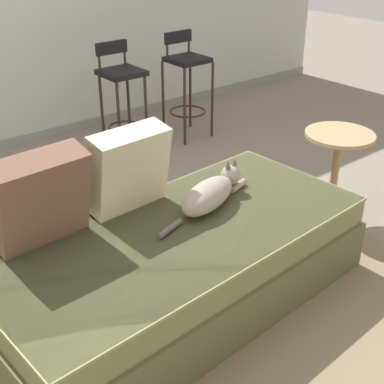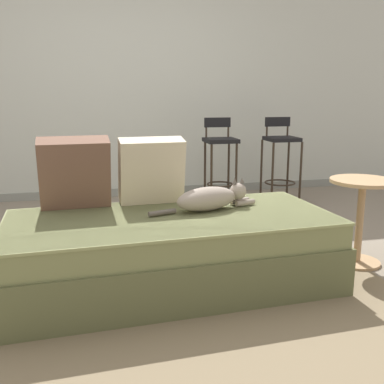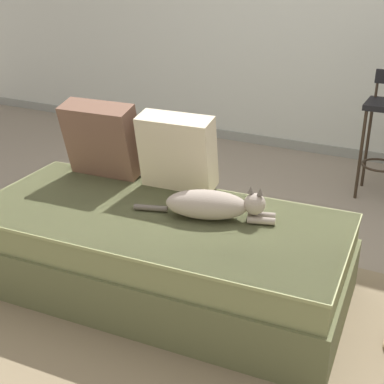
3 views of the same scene
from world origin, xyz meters
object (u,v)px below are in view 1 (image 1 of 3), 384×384
object	(u,v)px
bar_stool_near_window	(121,88)
side_table	(336,164)
couch	(182,266)
cat	(211,193)
bar_stool_by_doorway	(186,77)
throw_pillow_corner	(40,199)
throw_pillow_middle	(128,169)

from	to	relation	value
bar_stool_near_window	side_table	size ratio (longest dim) A/B	1.54
couch	side_table	xyz separation A→B (m)	(1.34, 0.08, 0.16)
side_table	cat	bearing A→B (deg)	179.28
cat	bar_stool_by_doorway	distance (m)	2.17
bar_stool_near_window	bar_stool_by_doorway	distance (m)	0.67
throw_pillow_corner	cat	distance (m)	0.88
couch	throw_pillow_corner	xyz separation A→B (m)	(-0.56, 0.32, 0.45)
throw_pillow_corner	cat	size ratio (longest dim) A/B	0.63
cat	side_table	size ratio (longest dim) A/B	1.21
bar_stool_near_window	couch	bearing A→B (deg)	-114.38
bar_stool_near_window	throw_pillow_corner	bearing A→B (deg)	-132.40
couch	cat	world-z (taller)	cat
bar_stool_near_window	side_table	world-z (taller)	bar_stool_near_window
couch	bar_stool_near_window	distance (m)	2.08
throw_pillow_corner	side_table	world-z (taller)	throw_pillow_corner
couch	bar_stool_near_window	world-z (taller)	bar_stool_near_window
couch	bar_stool_near_window	xyz separation A→B (m)	(0.85, 1.87, 0.34)
bar_stool_near_window	side_table	bearing A→B (deg)	-74.59
cat	bar_stool_near_window	xyz separation A→B (m)	(0.57, 1.77, 0.05)
bar_stool_by_doorway	side_table	bearing A→B (deg)	-95.81
couch	throw_pillow_corner	world-z (taller)	throw_pillow_corner
bar_stool_by_doorway	side_table	world-z (taller)	bar_stool_by_doorway
throw_pillow_middle	side_table	size ratio (longest dim) A/B	0.74
side_table	throw_pillow_middle	bearing A→B (deg)	169.09
throw_pillow_corner	side_table	size ratio (longest dim) A/B	0.77
cat	side_table	distance (m)	1.07
throw_pillow_middle	bar_stool_by_doorway	world-z (taller)	bar_stool_by_doorway
couch	bar_stool_by_doorway	world-z (taller)	bar_stool_by_doorway
throw_pillow_corner	bar_stool_by_doorway	distance (m)	2.60
couch	throw_pillow_middle	xyz separation A→B (m)	(-0.07, 0.35, 0.44)
couch	throw_pillow_corner	size ratio (longest dim) A/B	4.38
throw_pillow_corner	throw_pillow_middle	distance (m)	0.50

